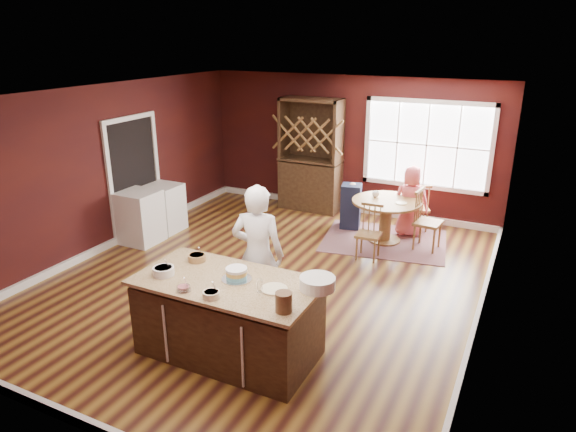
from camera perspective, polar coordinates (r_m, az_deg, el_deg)
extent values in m
plane|color=brown|center=(7.73, -2.30, -6.88)|extent=(7.00, 7.00, 0.00)
plane|color=white|center=(6.95, -2.61, 13.43)|extent=(7.00, 7.00, 0.00)
plane|color=black|center=(10.34, 6.92, 7.81)|extent=(6.00, 0.00, 6.00)
plane|color=black|center=(4.69, -23.49, -8.77)|extent=(6.00, 0.00, 6.00)
plane|color=black|center=(9.01, -19.54, 5.03)|extent=(0.00, 7.00, 7.00)
plane|color=black|center=(6.43, 21.79, -0.90)|extent=(0.00, 7.00, 7.00)
cube|color=black|center=(5.90, -6.60, -11.50)|extent=(1.95, 0.98, 0.83)
cube|color=#D8BC87|center=(5.66, -6.80, -7.29)|extent=(2.03, 1.06, 0.04)
cylinder|color=olive|center=(9.18, 10.64, -2.63)|extent=(0.55, 0.55, 0.04)
cylinder|color=olive|center=(9.06, 10.77, -0.67)|extent=(0.20, 0.20, 0.67)
cylinder|color=olive|center=(8.94, 10.92, 1.58)|extent=(1.19, 1.19, 0.04)
imported|color=white|center=(6.29, -3.36, -4.36)|extent=(0.74, 0.57, 1.79)
cylinder|color=white|center=(5.88, -13.67, -5.96)|extent=(0.24, 0.24, 0.09)
cylinder|color=#A98D4D|center=(6.15, -10.08, -4.57)|extent=(0.21, 0.21, 0.08)
cylinder|color=white|center=(5.50, -11.52, -7.90)|extent=(0.15, 0.15, 0.05)
cylinder|color=#F7DEBD|center=(5.32, -8.53, -8.61)|extent=(0.18, 0.18, 0.07)
cylinder|color=silver|center=(5.36, -3.19, -7.74)|extent=(0.07, 0.07, 0.14)
cylinder|color=beige|center=(5.42, -1.55, -8.12)|extent=(0.28, 0.28, 0.02)
cylinder|color=silver|center=(5.43, 3.29, -7.44)|extent=(0.38, 0.38, 0.13)
cylinder|color=#462A18|center=(4.99, -0.48, -9.54)|extent=(0.17, 0.17, 0.20)
cube|color=brown|center=(9.19, 10.63, -2.71)|extent=(2.32, 1.93, 0.01)
imported|color=#D8575F|center=(9.35, 13.48, 1.61)|extent=(0.70, 0.54, 1.28)
cylinder|color=beige|center=(8.83, 12.47, 1.42)|extent=(0.19, 0.19, 0.01)
imported|color=white|center=(9.09, 9.71, 2.41)|extent=(0.13, 0.13, 0.10)
cube|color=black|center=(10.39, 2.53, 6.76)|extent=(1.23, 0.51, 2.26)
cube|color=silver|center=(9.21, -16.11, -0.12)|extent=(0.63, 0.61, 0.91)
cube|color=white|center=(9.67, -13.60, 0.90)|extent=(0.60, 0.58, 0.86)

